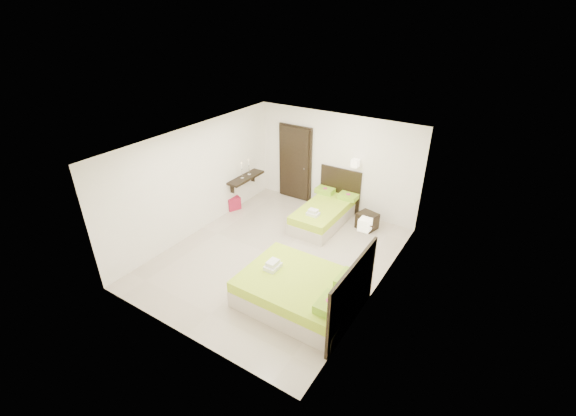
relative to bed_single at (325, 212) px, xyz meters
The scene contains 7 objects.
floor 1.92m from the bed_single, 95.80° to the right, with size 5.50×5.50×0.00m, color #BCAE9C.
bed_single is the anchor object (origin of this frame).
bed_double 3.10m from the bed_single, 69.58° to the right, with size 2.12×1.80×1.75m.
nightstand 1.07m from the bed_single, 17.56° to the left, with size 0.45×0.40×0.40m, color black.
ottoman 2.56m from the bed_single, 165.11° to the right, with size 0.35×0.35×0.35m, color maroon.
door 1.78m from the bed_single, 149.74° to the left, with size 1.02×0.15×2.14m.
console_shelf 2.35m from the bed_single, behind, with size 0.35×1.20×0.78m.
Camera 1 is at (4.00, -5.80, 4.95)m, focal length 24.00 mm.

